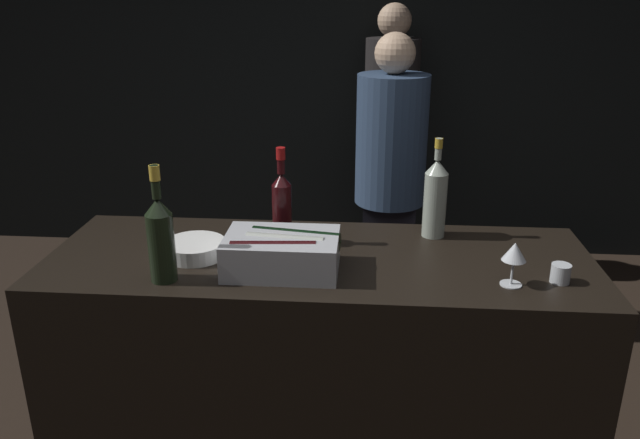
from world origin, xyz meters
TOP-DOWN VIEW (x-y plane):
  - wall_back_chalkboard at (0.00, 2.80)m, footprint 6.40×0.06m
  - bar_counter at (0.00, 0.33)m, footprint 1.85×0.66m
  - ice_bin_with_bottles at (-0.11, 0.21)m, footprint 0.37×0.24m
  - bowl_white at (-0.42, 0.30)m, footprint 0.21×0.21m
  - wine_glass at (0.60, 0.16)m, footprint 0.07×0.07m
  - candle_votive at (0.76, 0.19)m, footprint 0.06×0.06m
  - champagne_bottle at (-0.47, 0.11)m, footprint 0.08×0.08m
  - red_wine_bottle_tall at (-0.14, 0.44)m, footprint 0.07×0.07m
  - rose_wine_bottle at (0.40, 0.55)m, footprint 0.08×0.08m
  - person_in_hoodie at (0.28, 1.67)m, footprint 0.38×0.38m
  - person_blond_tee at (0.30, 2.43)m, footprint 0.35×0.35m

SIDE VIEW (x-z plane):
  - bar_counter at x=0.00m, z-range 0.00..0.99m
  - person_in_hoodie at x=0.28m, z-range 0.09..1.72m
  - person_blond_tee at x=0.30m, z-range 0.11..1.87m
  - bowl_white at x=-0.42m, z-range 0.99..1.04m
  - candle_votive at x=0.76m, z-range 0.99..1.05m
  - ice_bin_with_bottles at x=-0.11m, z-range 1.00..1.12m
  - wine_glass at x=0.60m, z-range 1.03..1.17m
  - red_wine_bottle_tall at x=-0.14m, z-range 0.96..1.31m
  - champagne_bottle at x=-0.47m, z-range 0.95..1.32m
  - rose_wine_bottle at x=0.40m, z-range 0.96..1.32m
  - wall_back_chalkboard at x=0.00m, z-range 0.00..2.80m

